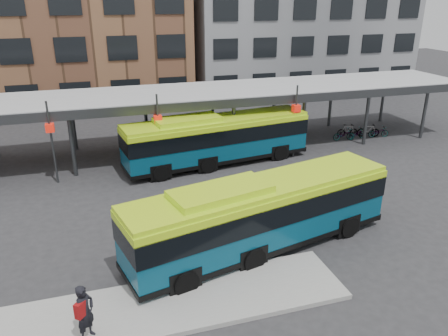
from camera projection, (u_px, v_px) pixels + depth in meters
ground at (265, 242)px, 19.22m from camera, size 120.00×120.00×0.00m
boarding_island at (150, 309)px, 15.01m from camera, size 14.00×3.00×0.18m
canopy at (194, 95)px, 29.18m from camera, size 40.00×6.53×4.80m
bus_front at (261, 213)px, 18.16m from camera, size 12.13×5.15×3.27m
bus_rear at (217, 138)px, 27.57m from camera, size 12.19×4.20×3.29m
pedestrian at (85, 312)px, 13.30m from camera, size 0.79×0.82×1.90m
bike_rack at (359, 132)px, 33.04m from camera, size 4.61×1.48×1.01m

